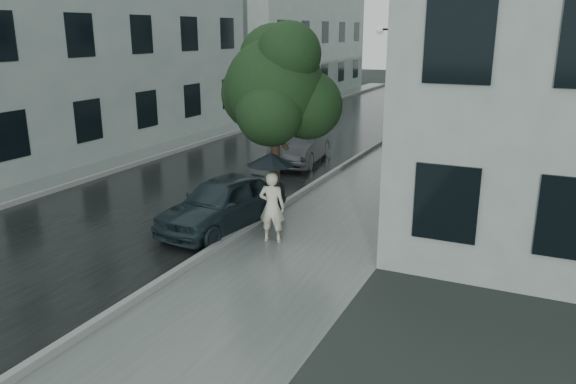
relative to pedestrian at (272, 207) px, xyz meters
The scene contains 15 objects.
ground 2.27m from the pedestrian, 71.33° to the right, with size 120.00×120.00×0.00m, color black.
sidewalk 10.08m from the pedestrian, 84.71° to the left, with size 3.50×60.00×0.01m, color slate.
kerb_near 10.07m from the pedestrian, 95.14° to the left, with size 0.15×60.00×0.15m, color slate.
asphalt_road 10.96m from the pedestrian, 113.75° to the left, with size 6.85×60.00×0.00m, color black.
kerb_far 12.77m from the pedestrian, 128.31° to the left, with size 0.15×60.00×0.15m, color slate.
sidewalk_far 13.36m from the pedestrian, 131.43° to the left, with size 1.70×60.00×0.01m, color #4C5451.
building_near 18.91m from the pedestrian, 70.64° to the left, with size 7.02×36.00×9.00m.
building_far_a 14.93m from the pedestrian, 155.38° to the left, with size 7.02×20.00×9.50m.
building_far_b 31.07m from the pedestrian, 115.07° to the left, with size 7.02×18.00×8.00m.
pedestrian is the anchor object (origin of this frame).
umbrella 1.13m from the pedestrian, 164.45° to the left, with size 1.11×1.11×1.23m.
street_tree 3.23m from the pedestrian, 112.49° to the left, with size 3.31×3.01×5.01m.
lamp_post 11.72m from the pedestrian, 92.74° to the left, with size 0.83×0.45×4.91m.
car_near 1.57m from the pedestrian, 167.97° to the left, with size 1.55×3.86×1.31m, color #1B282E.
car_far 8.11m from the pedestrian, 108.83° to the left, with size 1.43×4.09×1.35m, color #25282B.
Camera 1 is at (4.86, -9.06, 4.79)m, focal length 35.00 mm.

